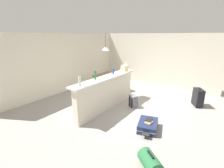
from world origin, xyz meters
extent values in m
cube|color=gray|center=(0.00, 0.00, -0.03)|extent=(13.00, 13.00, 0.05)
cube|color=silver|center=(0.00, 3.05, 1.25)|extent=(6.60, 0.10, 2.50)
cube|color=silver|center=(3.05, 0.30, 1.25)|extent=(0.10, 6.00, 2.50)
cube|color=silver|center=(-0.59, 0.40, 0.54)|extent=(2.80, 0.20, 1.08)
cube|color=white|center=(-0.59, 0.40, 1.10)|extent=(2.96, 0.40, 0.05)
cylinder|color=silver|center=(-1.81, 0.35, 1.25)|extent=(0.06, 0.06, 0.26)
cylinder|color=#2D6B38|center=(-1.05, 0.48, 1.26)|extent=(0.07, 0.07, 0.28)
cylinder|color=#284C89|center=(-0.20, 0.42, 1.24)|extent=(0.07, 0.07, 0.22)
cylinder|color=silver|center=(0.70, 0.47, 1.27)|extent=(0.06, 0.06, 0.28)
cube|color=beige|center=(0.48, 0.39, 1.24)|extent=(0.26, 0.18, 0.22)
cube|color=#332319|center=(0.93, 1.55, 0.72)|extent=(1.10, 0.80, 0.04)
cylinder|color=#332319|center=(0.44, 1.21, 0.35)|extent=(0.06, 0.06, 0.70)
cylinder|color=#332319|center=(1.42, 1.21, 0.35)|extent=(0.06, 0.06, 0.70)
cylinder|color=#332319|center=(0.44, 1.89, 0.35)|extent=(0.06, 0.06, 0.70)
cylinder|color=#332319|center=(1.42, 1.89, 0.35)|extent=(0.06, 0.06, 0.70)
cube|color=#4C331E|center=(0.93, 0.90, 0.43)|extent=(0.49, 0.49, 0.04)
cube|color=#4C331E|center=(0.89, 1.07, 0.69)|extent=(0.40, 0.13, 0.48)
cylinder|color=#4C331E|center=(0.82, 0.70, 0.21)|extent=(0.04, 0.04, 0.41)
cylinder|color=#4C331E|center=(1.13, 0.78, 0.21)|extent=(0.04, 0.04, 0.41)
cylinder|color=#4C331E|center=(0.74, 1.01, 0.21)|extent=(0.04, 0.04, 0.41)
cylinder|color=#4C331E|center=(1.05, 1.09, 0.21)|extent=(0.04, 0.04, 0.41)
cylinder|color=black|center=(0.89, 1.61, 2.21)|extent=(0.01, 0.01, 0.59)
cone|color=white|center=(0.89, 1.61, 1.86)|extent=(0.34, 0.34, 0.14)
sphere|color=white|center=(0.89, 1.61, 1.78)|extent=(0.07, 0.07, 0.07)
cube|color=#1E284C|center=(-0.95, -1.26, 0.11)|extent=(0.79, 0.66, 0.22)
cube|color=gray|center=(-0.95, -1.26, 0.11)|extent=(0.80, 0.67, 0.02)
cube|color=#2D2D33|center=(-1.35, -1.38, 0.11)|extent=(0.19, 0.21, 0.02)
cube|color=slate|center=(0.04, -0.26, 0.21)|extent=(0.28, 0.33, 0.42)
cube|color=#515155|center=(0.14, -0.30, 0.14)|extent=(0.15, 0.22, 0.19)
cube|color=black|center=(-0.08, -0.28, 0.19)|extent=(0.04, 0.04, 0.36)
cube|color=black|center=(-0.02, -0.15, 0.19)|extent=(0.04, 0.04, 0.36)
cylinder|color=#286B3D|center=(-2.17, -1.84, 0.15)|extent=(0.53, 0.56, 0.30)
cube|color=black|center=(-2.17, -1.84, 0.32)|extent=(0.15, 0.18, 0.04)
cube|color=black|center=(1.45, -2.06, 0.33)|extent=(0.50, 0.43, 0.60)
cylinder|color=black|center=(1.29, -2.16, 0.03)|extent=(0.07, 0.06, 0.06)
cylinder|color=black|center=(1.61, -1.96, 0.03)|extent=(0.07, 0.06, 0.06)
cube|color=#232328|center=(1.45, -2.06, 0.65)|extent=(0.14, 0.11, 0.04)
cube|color=tan|center=(-0.99, -1.30, 0.24)|extent=(0.23, 0.17, 0.03)
cube|color=black|center=(-0.91, -1.26, 0.27)|extent=(0.24, 0.19, 0.03)
camera|label=1|loc=(-4.56, -2.70, 2.43)|focal=25.73mm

